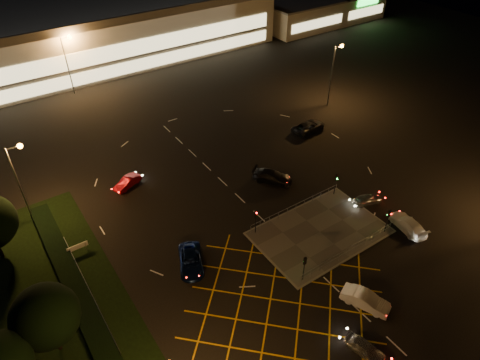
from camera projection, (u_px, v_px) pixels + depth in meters
ground at (294, 229)px, 48.15m from camera, size 180.00×180.00×0.00m
pedestrian_island at (320, 232)px, 47.69m from camera, size 14.00×9.00×0.12m
grass_verge at (20, 310)px, 39.58m from camera, size 18.00×30.00×0.08m
hedge at (73, 283)px, 41.53m from camera, size 2.00×26.00×1.00m
supermarket at (97, 31)px, 85.56m from camera, size 72.00×26.50×10.50m
retail_unit_a at (298, 13)px, 102.11m from camera, size 18.80×14.80×6.35m
retail_unit_b at (346, 3)px, 109.23m from camera, size 14.80×14.80×6.35m
streetlight_nw at (20, 174)px, 45.46m from camera, size 1.78×0.56×10.03m
streetlight_ne at (335, 67)px, 68.17m from camera, size 1.78×0.56×10.03m
streetlight_far_left at (68, 57)px, 71.38m from camera, size 1.78×0.56×10.03m
streetlight_far_right at (255, 14)px, 90.53m from camera, size 1.78×0.56×10.03m
signal_sw at (305, 264)px, 40.99m from camera, size 0.28×0.30×3.15m
signal_se at (388, 217)px, 46.34m from camera, size 0.28×0.30×3.15m
signal_nw at (256, 217)px, 46.23m from camera, size 0.28×0.30×3.15m
signal_ne at (336, 180)px, 51.58m from camera, size 0.28×0.30×3.15m
tree_e at (46, 316)px, 33.73m from camera, size 5.40×5.40×7.35m
car_near_silver at (365, 348)px, 35.93m from camera, size 2.23×3.84×1.23m
car_queue_white at (366, 300)px, 39.65m from camera, size 3.27×4.79×1.49m
car_left_blue at (191, 261)px, 43.50m from camera, size 4.23×5.62×1.42m
car_far_dkgrey at (272, 176)px, 54.76m from camera, size 4.72×5.41×1.50m
car_right_silver at (367, 199)px, 51.37m from camera, size 3.85×2.29×1.23m
car_circ_red at (127, 182)px, 53.98m from camera, size 4.04×2.74×1.26m
car_east_grey at (308, 127)px, 64.60m from camera, size 5.78×3.09×1.55m
car_approach_white at (408, 224)px, 47.78m from camera, size 2.84×5.17×1.42m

